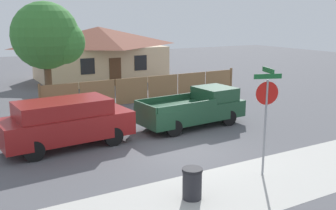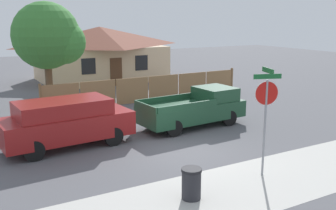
% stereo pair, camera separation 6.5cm
% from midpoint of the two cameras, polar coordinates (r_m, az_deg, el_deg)
% --- Properties ---
extents(ground_plane, '(80.00, 80.00, 0.00)m').
position_cam_midpoint_polar(ground_plane, '(14.76, 1.80, -6.69)').
color(ground_plane, '#56565B').
extents(sidewalk_strip, '(36.00, 3.20, 0.01)m').
position_cam_midpoint_polar(sidewalk_strip, '(12.07, 11.00, -11.52)').
color(sidewalk_strip, beige).
rests_on(sidewalk_strip, ground).
extents(wooden_fence, '(12.45, 0.12, 1.57)m').
position_cam_midpoint_polar(wooden_fence, '(23.05, -3.02, 2.34)').
color(wooden_fence, '#997047').
rests_on(wooden_fence, ground).
extents(house, '(9.72, 6.81, 4.11)m').
position_cam_midpoint_polar(house, '(31.30, -10.01, 7.51)').
color(house, beige).
rests_on(house, ground).
extents(oak_tree, '(3.85, 3.66, 5.71)m').
position_cam_midpoint_polar(oak_tree, '(22.57, -16.95, 9.38)').
color(oak_tree, brown).
rests_on(oak_tree, ground).
extents(red_suv, '(5.01, 2.25, 1.84)m').
position_cam_midpoint_polar(red_suv, '(15.43, -14.67, -2.35)').
color(red_suv, maroon).
rests_on(red_suv, ground).
extents(orange_pickup, '(5.03, 2.19, 1.69)m').
position_cam_midpoint_polar(orange_pickup, '(17.88, 3.88, -0.46)').
color(orange_pickup, '#1E472D').
rests_on(orange_pickup, ground).
extents(stop_sign, '(0.84, 0.76, 3.41)m').
position_cam_midpoint_polar(stop_sign, '(12.32, 13.94, 0.23)').
color(stop_sign, gray).
rests_on(stop_sign, ground).
extents(trash_bin, '(0.57, 0.57, 0.88)m').
position_cam_midpoint_polar(trash_bin, '(10.99, 3.35, -11.29)').
color(trash_bin, '#28282D').
rests_on(trash_bin, ground).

